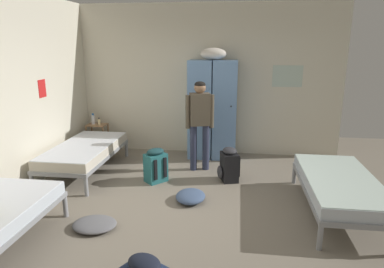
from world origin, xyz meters
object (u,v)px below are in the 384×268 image
at_px(backpack_teal, 155,166).
at_px(clothes_pile_grey, 95,224).
at_px(person_traveler, 200,118).
at_px(bed_right, 340,185).
at_px(lotion_bottle, 99,122).
at_px(water_bottle, 93,119).
at_px(backpack_black, 229,165).
at_px(shelf_unit, 98,135).
at_px(bed_left_rear, 85,151).
at_px(clothes_pile_denim, 191,196).
at_px(locker_bank, 213,108).

height_order(backpack_teal, clothes_pile_grey, backpack_teal).
xyz_separation_m(person_traveler, backpack_teal, (-0.64, -0.62, -0.67)).
relative_size(bed_right, lotion_bottle, 12.98).
bearing_deg(water_bottle, bed_right, -26.63).
bearing_deg(person_traveler, bed_right, -34.09).
bearing_deg(backpack_black, person_traveler, 139.91).
height_order(shelf_unit, backpack_black, shelf_unit).
height_order(backpack_teal, backpack_black, same).
bearing_deg(bed_left_rear, clothes_pile_denim, -24.41).
xyz_separation_m(bed_right, clothes_pile_denim, (-1.95, 0.07, -0.31)).
xyz_separation_m(locker_bank, shelf_unit, (-2.33, 0.00, -0.62)).
distance_m(shelf_unit, backpack_black, 2.94).
distance_m(locker_bank, backpack_black, 1.43).
distance_m(lotion_bottle, clothes_pile_denim, 2.96).
distance_m(person_traveler, backpack_black, 0.95).
height_order(bed_left_rear, lotion_bottle, lotion_bottle).
height_order(locker_bank, bed_right, locker_bank).
height_order(bed_right, backpack_teal, backpack_teal).
relative_size(backpack_teal, backpack_black, 1.00).
bearing_deg(person_traveler, water_bottle, 160.82).
bearing_deg(water_bottle, clothes_pile_grey, -67.28).
bearing_deg(bed_left_rear, backpack_teal, -10.47).
xyz_separation_m(locker_bank, person_traveler, (-0.16, -0.76, -0.04)).
bearing_deg(shelf_unit, clothes_pile_grey, -68.49).
bearing_deg(bed_right, locker_bank, 130.89).
relative_size(person_traveler, water_bottle, 7.06).
height_order(locker_bank, clothes_pile_grey, locker_bank).
height_order(bed_right, clothes_pile_grey, bed_right).
bearing_deg(bed_left_rear, shelf_unit, 102.26).
height_order(water_bottle, clothes_pile_grey, water_bottle).
distance_m(shelf_unit, water_bottle, 0.33).
relative_size(bed_right, water_bottle, 8.72).
relative_size(locker_bank, lotion_bottle, 14.14).
relative_size(lotion_bottle, backpack_black, 0.27).
distance_m(water_bottle, clothes_pile_grey, 3.24).
distance_m(bed_right, lotion_bottle, 4.56).
bearing_deg(bed_right, person_traveler, 145.91).
distance_m(locker_bank, person_traveler, 0.78).
relative_size(person_traveler, clothes_pile_grey, 2.91).
relative_size(shelf_unit, bed_left_rear, 0.30).
distance_m(shelf_unit, backpack_teal, 2.07).
height_order(shelf_unit, clothes_pile_denim, shelf_unit).
height_order(clothes_pile_denim, clothes_pile_grey, clothes_pile_denim).
bearing_deg(backpack_teal, bed_left_rear, 169.53).
height_order(lotion_bottle, backpack_black, lotion_bottle).
bearing_deg(water_bottle, lotion_bottle, -21.80).
height_order(bed_left_rear, clothes_pile_denim, bed_left_rear).
xyz_separation_m(shelf_unit, bed_right, (4.14, -2.09, 0.04)).
distance_m(locker_bank, shelf_unit, 2.41).
bearing_deg(bed_right, clothes_pile_denim, 178.05).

